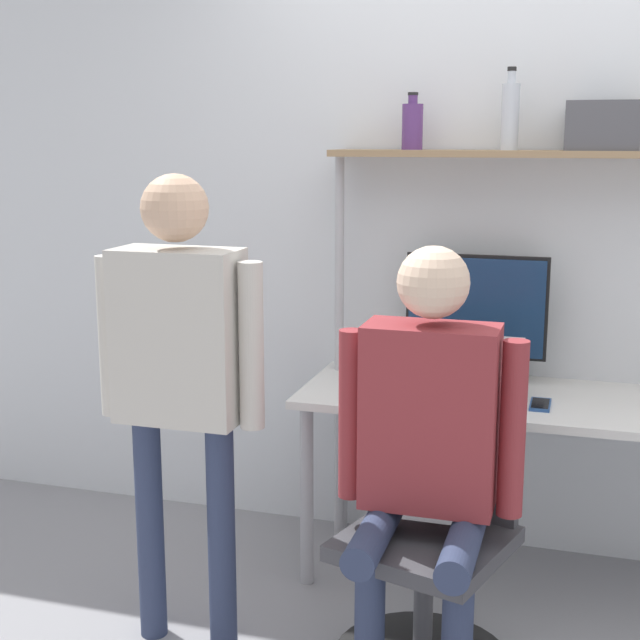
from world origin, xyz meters
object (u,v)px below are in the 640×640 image
object	(u,v)px
monitor	(476,314)
office_chair	(430,587)
person_standing	(180,357)
bottle_clear	(510,115)
laptop	(472,382)
cell_phone	(540,405)
person_seated	(427,434)
bottle_purple	(412,125)
storage_box	(602,126)

from	to	relation	value
monitor	office_chair	bearing A→B (deg)	-90.82
person_standing	bottle_clear	xyz separation A→B (m)	(0.91, 0.91, 0.75)
laptop	bottle_clear	size ratio (longest dim) A/B	1.20
cell_phone	person_seated	xyz separation A→B (m)	(-0.29, -0.62, 0.07)
laptop	person_seated	size ratio (longest dim) A/B	0.26
bottle_purple	storage_box	bearing A→B (deg)	0.00
cell_phone	person_standing	bearing A→B (deg)	-149.45
person_standing	storage_box	world-z (taller)	storage_box
bottle_purple	storage_box	xyz separation A→B (m)	(0.68, 0.00, -0.00)
office_chair	bottle_purple	distance (m)	1.67
monitor	office_chair	distance (m)	1.10
laptop	bottle_clear	xyz separation A→B (m)	(0.07, 0.26, 0.94)
cell_phone	person_standing	world-z (taller)	person_standing
person_seated	cell_phone	bearing A→B (deg)	64.82
person_standing	monitor	bearing A→B (deg)	47.96
storage_box	person_standing	bearing A→B (deg)	-143.39
monitor	bottle_purple	world-z (taller)	bottle_purple
cell_phone	office_chair	distance (m)	0.78
person_standing	bottle_purple	world-z (taller)	bottle_purple
cell_phone	bottle_purple	size ratio (longest dim) A/B	0.71
bottle_purple	bottle_clear	size ratio (longest dim) A/B	0.71
monitor	office_chair	xyz separation A→B (m)	(-0.01, -0.84, -0.71)
cell_phone	storage_box	size ratio (longest dim) A/B	0.59
laptop	bottle_purple	world-z (taller)	bottle_purple
office_chair	storage_box	distance (m)	1.70
person_seated	bottle_purple	distance (m)	1.29
cell_phone	person_standing	distance (m)	1.28
bottle_clear	office_chair	bearing A→B (deg)	-97.28
cell_phone	storage_box	world-z (taller)	storage_box
office_chair	bottle_clear	bearing A→B (deg)	82.72
laptop	cell_phone	world-z (taller)	laptop
laptop	bottle_purple	bearing A→B (deg)	138.12
bottle_purple	office_chair	bearing A→B (deg)	-73.59
laptop	monitor	bearing A→B (deg)	95.58
laptop	cell_phone	bearing A→B (deg)	-4.90
person_standing	bottle_clear	bearing A→B (deg)	45.23
person_standing	bottle_clear	size ratio (longest dim) A/B	5.24
cell_phone	office_chair	xyz separation A→B (m)	(-0.28, -0.57, -0.45)
monitor	laptop	distance (m)	0.32
monitor	cell_phone	bearing A→B (deg)	-44.28
office_chair	bottle_purple	xyz separation A→B (m)	(-0.25, 0.85, 1.41)
office_chair	person_standing	distance (m)	1.06
office_chair	bottle_clear	size ratio (longest dim) A/B	3.12
cell_phone	monitor	bearing A→B (deg)	135.72
monitor	person_standing	xyz separation A→B (m)	(-0.81, -0.90, -0.01)
person_seated	storage_box	bearing A→B (deg)	63.71
person_seated	office_chair	bearing A→B (deg)	75.89
person_seated	storage_box	xyz separation A→B (m)	(0.44, 0.90, 0.90)
monitor	person_seated	size ratio (longest dim) A/B	0.40
cell_phone	laptop	bearing A→B (deg)	175.10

